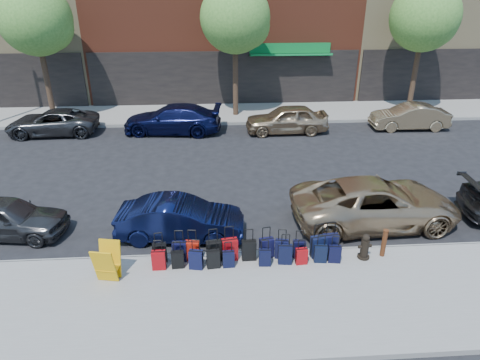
{
  "coord_description": "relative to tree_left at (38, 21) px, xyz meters",
  "views": [
    {
      "loc": [
        -0.88,
        -14.97,
        7.53
      ],
      "look_at": [
        0.02,
        -1.5,
        1.09
      ],
      "focal_mm": 32.0,
      "sensor_mm": 36.0,
      "label": 1
    }
  ],
  "objects": [
    {
      "name": "suitcase_front_9",
      "position": [
        11.92,
        -14.34,
        -4.93
      ],
      "size": [
        0.47,
        0.32,
        1.05
      ],
      "rotation": [
        0.0,
        0.0,
        0.2
      ],
      "color": "black",
      "rests_on": "sidewalk_near"
    },
    {
      "name": "suitcase_front_7",
      "position": [
        10.86,
        -14.32,
        -4.98
      ],
      "size": [
        0.41,
        0.28,
        0.91
      ],
      "rotation": [
        0.0,
        0.0,
        -0.2
      ],
      "color": "black",
      "rests_on": "sidewalk_near"
    },
    {
      "name": "car_far_0",
      "position": [
        0.63,
        -2.43,
        -4.77
      ],
      "size": [
        4.7,
        2.28,
        1.29
      ],
      "primitive_type": "imported",
      "rotation": [
        0.0,
        0.0,
        -1.54
      ],
      "color": "#353538",
      "rests_on": "ground"
    },
    {
      "name": "sidewalk_far",
      "position": [
        9.86,
        0.5,
        -5.34
      ],
      "size": [
        60.0,
        4.0,
        0.15
      ],
      "primitive_type": "cube",
      "color": "gray",
      "rests_on": "ground"
    },
    {
      "name": "ground",
      "position": [
        9.86,
        -9.5,
        -5.41
      ],
      "size": [
        120.0,
        120.0,
        0.0
      ],
      "primitive_type": "plane",
      "color": "black",
      "rests_on": "ground"
    },
    {
      "name": "suitcase_back_4",
      "position": [
        9.31,
        -14.65,
        -5.02
      ],
      "size": [
        0.33,
        0.2,
        0.78
      ],
      "rotation": [
        0.0,
        0.0,
        0.04
      ],
      "color": "black",
      "rests_on": "sidewalk_near"
    },
    {
      "name": "car_far_2",
      "position": [
        12.88,
        -2.98,
        -4.68
      ],
      "size": [
        4.33,
        1.78,
        1.47
      ],
      "primitive_type": "imported",
      "rotation": [
        0.0,
        0.0,
        -1.56
      ],
      "color": "tan",
      "rests_on": "ground"
    },
    {
      "name": "tree_center",
      "position": [
        10.5,
        0.0,
        0.0
      ],
      "size": [
        3.8,
        3.8,
        7.27
      ],
      "color": "black",
      "rests_on": "sidewalk_far"
    },
    {
      "name": "suitcase_back_9",
      "position": [
        11.93,
        -14.59,
        -5.0
      ],
      "size": [
        0.38,
        0.25,
        0.84
      ],
      "rotation": [
        0.0,
        0.0,
        -0.13
      ],
      "color": "black",
      "rests_on": "sidewalk_near"
    },
    {
      "name": "tree_right",
      "position": [
        21.0,
        0.0,
        0.0
      ],
      "size": [
        3.8,
        3.8,
        7.27
      ],
      "color": "black",
      "rests_on": "sidewalk_far"
    },
    {
      "name": "suitcase_front_1",
      "position": [
        7.93,
        -14.28,
        -4.96
      ],
      "size": [
        0.41,
        0.24,
        0.97
      ],
      "rotation": [
        0.0,
        0.0,
        -0.04
      ],
      "color": "black",
      "rests_on": "sidewalk_near"
    },
    {
      "name": "suitcase_back_7",
      "position": [
        10.92,
        -14.6,
        -4.97
      ],
      "size": [
        0.41,
        0.27,
        0.92
      ],
      "rotation": [
        0.0,
        0.0,
        -0.11
      ],
      "color": "black",
      "rests_on": "sidewalk_near"
    },
    {
      "name": "sidewalk_near",
      "position": [
        9.86,
        -16.0,
        -5.34
      ],
      "size": [
        60.0,
        4.0,
        0.15
      ],
      "primitive_type": "cube",
      "color": "gray",
      "rests_on": "ground"
    },
    {
      "name": "curb_near",
      "position": [
        9.86,
        -13.98,
        -5.34
      ],
      "size": [
        60.0,
        0.08,
        0.15
      ],
      "primitive_type": "cube",
      "color": "gray",
      "rests_on": "ground"
    },
    {
      "name": "suitcase_back_0",
      "position": [
        7.38,
        -14.62,
        -4.98
      ],
      "size": [
        0.38,
        0.22,
        0.89
      ],
      "rotation": [
        0.0,
        0.0,
        0.01
      ],
      "color": "maroon",
      "rests_on": "sidewalk_near"
    },
    {
      "name": "suitcase_front_5",
      "position": [
        9.91,
        -14.35,
        -4.96
      ],
      "size": [
        0.41,
        0.23,
        0.98
      ],
      "rotation": [
        0.0,
        0.0,
        0.02
      ],
      "color": "black",
      "rests_on": "sidewalk_near"
    },
    {
      "name": "suitcase_back_6",
      "position": [
        10.33,
        -14.65,
        -5.01
      ],
      "size": [
        0.34,
        0.21,
        0.8
      ],
      "rotation": [
        0.0,
        0.0,
        -0.06
      ],
      "color": "black",
      "rests_on": "sidewalk_near"
    },
    {
      "name": "suitcase_back_3",
      "position": [
        8.89,
        -14.65,
        -4.99
      ],
      "size": [
        0.38,
        0.25,
        0.87
      ],
      "rotation": [
        0.0,
        0.0,
        0.11
      ],
      "color": "black",
      "rests_on": "sidewalk_near"
    },
    {
      "name": "car_far_3",
      "position": [
        19.62,
        -2.83,
        -4.74
      ],
      "size": [
        4.13,
        1.53,
        1.35
      ],
      "primitive_type": "imported",
      "rotation": [
        0.0,
        0.0,
        -1.6
      ],
      "color": "tan",
      "rests_on": "ground"
    },
    {
      "name": "car_near_0",
      "position": [
        2.37,
        -12.32,
        -4.77
      ],
      "size": [
        3.93,
        1.98,
        1.28
      ],
      "primitive_type": "imported",
      "rotation": [
        0.0,
        0.0,
        1.44
      ],
      "color": "#353538",
      "rests_on": "ground"
    },
    {
      "name": "car_near_1",
      "position": [
        7.88,
        -12.82,
        -4.76
      ],
      "size": [
        4.06,
        1.73,
        1.3
      ],
      "primitive_type": "imported",
      "rotation": [
        0.0,
        0.0,
        1.48
      ],
      "color": "#0B1133",
      "rests_on": "ground"
    },
    {
      "name": "suitcase_front_8",
      "position": [
        11.37,
        -14.32,
        -4.99
      ],
      "size": [
        0.36,
        0.21,
        0.86
      ],
      "rotation": [
        0.0,
        0.0,
        -0.05
      ],
      "color": "black",
      "rests_on": "sidewalk_near"
    },
    {
      "name": "display_rack",
      "position": [
        6.08,
        -14.98,
        -4.74
      ],
      "size": [
        0.7,
        0.74,
        1.05
      ],
      "rotation": [
        0.0,
        0.0,
        -0.19
      ],
      "color": "#E1A20C",
      "rests_on": "sidewalk_near"
    },
    {
      "name": "suitcase_back_2",
      "position": [
        8.41,
        -14.67,
        -4.98
      ],
      "size": [
        0.41,
        0.29,
        0.9
      ],
      "rotation": [
        0.0,
        0.0,
        -0.2
      ],
      "color": "black",
      "rests_on": "sidewalk_near"
    },
    {
      "name": "suitcase_front_0",
      "position": [
        7.37,
        -14.28,
        -4.97
      ],
      "size": [
        0.41,
        0.27,
        0.92
      ],
      "rotation": [
        0.0,
        0.0,
        0.15
      ],
      "color": "black",
      "rests_on": "sidewalk_near"
    },
    {
      "name": "suitcase_front_4",
      "position": [
        9.36,
        -14.32,
        -4.93
      ],
      "size": [
        0.48,
        0.31,
        1.07
      ],
      "rotation": [
        0.0,
        0.0,
        0.16
      ],
      "color": "maroon",
      "rests_on": "sidewalk_near"
    },
    {
      "name": "suitcase_front_2",
      "position": [
        8.3,
        -14.26,
        -4.96
      ],
      "size": [
        0.42,
        0.26,
        0.96
      ],
      "rotation": [
        0.0,
        0.0,
        -0.11
      ],
      "color": "#A5180A",
      "rests_on": "sidewalk_near"
    },
    {
      "name": "car_near_2",
      "position": [
        14.27,
        -12.37,
        -4.65
      ],
      "size": [
        5.61,
        2.79,
        1.53
      ],
      "primitive_type": "imported",
      "rotation": [
        0.0,
        0.0,
        1.62
      ],
      "color": "tan",
      "rests_on": "ground"
    },
    {
      "name": "tree_left",
      "position": [
        0.0,
        0.0,
        0.0
      ],
      "size": [
        3.8,
        3.8,
        7.27
      ],
      "color": "black",
      "rests_on": "sidewalk_far"
    },
    {
      "name": "suitcase_back_10",
      "position": [
        12.33,
        -14.63,
        -5.01
      ],
      "size": [
        0.37,
        0.25,
        0.82
      ],
      "rotation": [
        0.0,
        0.0,
        -0.16
      ],
      "color": "black",
      "rests_on": "sidewalk_near"
    },
    {
      "name": "curb_far",
      "position": [
        9.86,
        -1.52,
        -5.34
      ],
      "size": [
        60.0,
        0.08,
        0.15
      ],
      "primitive_type": "cube",
      "color": "gray",
      "rests_on": "ground"
    },
    {
      "name": "suitcase_front_3",
      "position": [
        8.91,
        -14.33,
        -4.94
      ],
      "size": [
        0.45,
        0.29,
        1.01
      ],
      "rotation": [
        0.0,
        0.0,
        0.15
      ],
      "color": "black",
      "rests_on": "sidewalk_near"
    },
    {
      "name": "suitcase_front_10",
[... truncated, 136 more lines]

